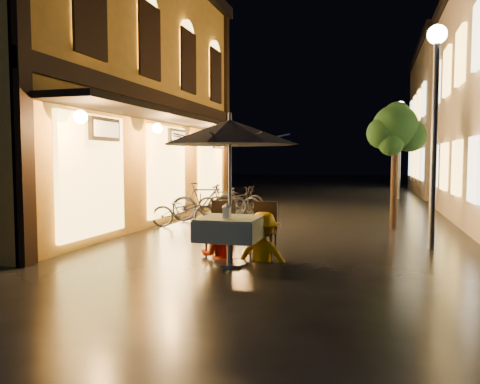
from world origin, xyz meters
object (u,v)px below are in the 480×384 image
(bicycle_0, at_px, (184,210))
(streetlamp_near, at_px, (435,96))
(table_lantern, at_px, (227,210))
(person_orange, at_px, (219,218))
(cafe_table, at_px, (230,229))
(patio_umbrella, at_px, (230,132))
(person_yellow, at_px, (263,213))

(bicycle_0, bearing_deg, streetlamp_near, -127.10)
(table_lantern, distance_m, person_orange, 0.84)
(cafe_table, relative_size, table_lantern, 3.96)
(person_orange, xyz_separation_m, bicycle_0, (-2.03, 3.24, -0.27))
(cafe_table, relative_size, bicycle_0, 0.62)
(cafe_table, height_order, patio_umbrella, patio_umbrella)
(person_orange, bearing_deg, cafe_table, 111.49)
(bicycle_0, bearing_deg, cafe_table, -171.09)
(table_lantern, xyz_separation_m, person_orange, (-0.37, 0.72, -0.23))
(table_lantern, bearing_deg, cafe_table, 90.00)
(patio_umbrella, relative_size, person_yellow, 1.54)
(person_yellow, distance_m, bicycle_0, 4.35)
(streetlamp_near, relative_size, person_orange, 3.05)
(streetlamp_near, height_order, bicycle_0, streetlamp_near)
(patio_umbrella, height_order, person_orange, patio_umbrella)
(patio_umbrella, distance_m, person_yellow, 1.51)
(person_orange, bearing_deg, table_lantern, 104.96)
(table_lantern, bearing_deg, bicycle_0, 121.16)
(streetlamp_near, relative_size, person_yellow, 2.64)
(person_yellow, bearing_deg, table_lantern, 62.52)
(person_orange, distance_m, bicycle_0, 3.84)
(streetlamp_near, xyz_separation_m, person_yellow, (-2.89, -1.88, -2.12))
(streetlamp_near, distance_m, person_yellow, 4.04)
(cafe_table, xyz_separation_m, person_yellow, (0.44, 0.52, 0.21))
(patio_umbrella, xyz_separation_m, bicycle_0, (-2.40, 3.80, -1.72))
(streetlamp_near, height_order, table_lantern, streetlamp_near)
(streetlamp_near, height_order, person_yellow, streetlamp_near)
(cafe_table, height_order, bicycle_0, bicycle_0)
(patio_umbrella, bearing_deg, cafe_table, -90.00)
(streetlamp_near, height_order, person_orange, streetlamp_near)
(streetlamp_near, xyz_separation_m, table_lantern, (-3.32, -2.57, -2.00))
(cafe_table, distance_m, bicycle_0, 4.50)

